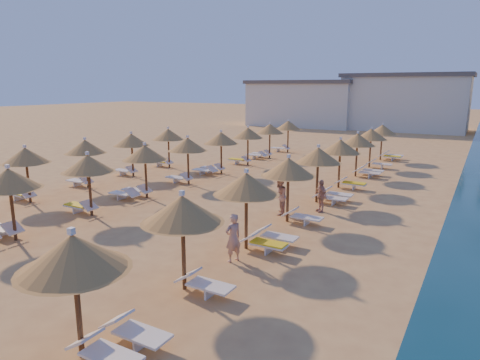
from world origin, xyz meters
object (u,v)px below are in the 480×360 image
Objects in this scene: parasol_row_west at (145,154)px; beachgoer_a at (233,238)px; beachgoer_b at (279,196)px; parasol_row_east at (288,168)px; beachgoer_c at (321,196)px.

parasol_row_west reaches higher than beachgoer_a.
parasol_row_west is 23.47× the size of beachgoer_a.
parasol_row_west is 7.38m from beachgoer_b.
beachgoer_b is at bearing 6.14° from parasol_row_west.
beachgoer_b reaches higher than beachgoer_a.
parasol_row_east is 2.72m from beachgoer_c.
beachgoer_a is (0.19, -4.84, -1.50)m from parasol_row_east.
parasol_row_east and parasol_row_west have the same top height.
beachgoer_a reaches higher than beachgoer_c.
beachgoer_c is 0.93× the size of beachgoer_a.
beachgoer_c is (0.73, 2.11, -1.56)m from parasol_row_east.
beachgoer_c is at bearing 116.68° from beachgoer_b.
parasol_row_east is at bearing 0.00° from parasol_row_west.
parasol_row_west is at bearing -126.81° from beachgoer_c.
parasol_row_west reaches higher than beachgoer_c.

